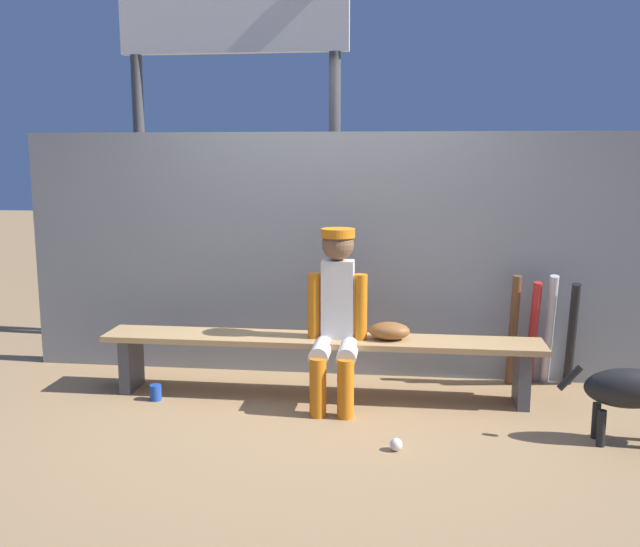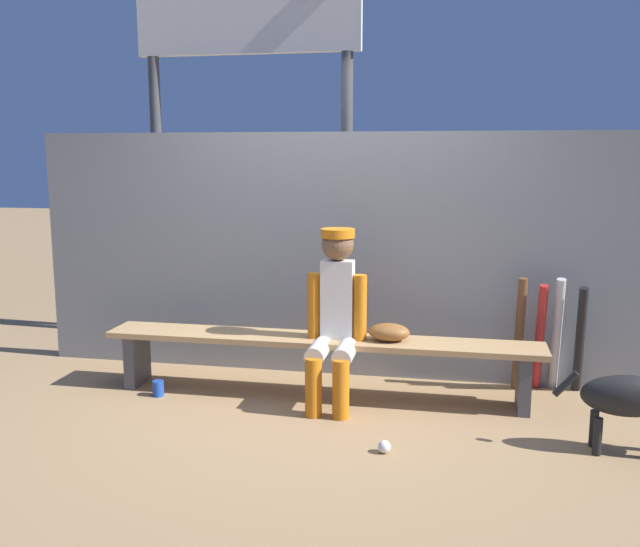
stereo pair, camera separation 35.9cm
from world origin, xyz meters
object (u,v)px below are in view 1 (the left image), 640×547
scoreboard (240,52)px  baseball_glove (389,331)px  bat_aluminum_black (572,335)px  dog (640,389)px  cup_on_ground (156,393)px  cup_on_bench (347,329)px  bat_aluminum_red (533,333)px  baseball (396,445)px  dugout_bench (320,349)px  bat_aluminum_silver (549,330)px  bat_wood_dark (513,330)px  player_seated (336,311)px

scoreboard → baseball_glove: bearing=-45.9°
bat_aluminum_black → dog: bat_aluminum_black is taller
cup_on_ground → dog: dog is taller
baseball_glove → dog: (1.47, -0.59, -0.16)m
baseball_glove → cup_on_bench: baseball_glove is taller
bat_aluminum_red → baseball: bearing=-127.0°
baseball_glove → bat_aluminum_black: 1.37m
dugout_bench → bat_aluminum_black: (1.79, 0.41, 0.05)m
bat_aluminum_red → cup_on_ground: (-2.64, -0.64, -0.34)m
bat_aluminum_red → scoreboard: size_ratio=0.22×
baseball → bat_aluminum_silver: bearing=50.2°
baseball → bat_wood_dark: bearing=57.2°
player_seated → dog: 1.92m
dugout_bench → scoreboard: scoreboard is taller
player_seated → cup_on_ground: 1.38m
cup_on_bench → dugout_bench: bearing=-167.5°
bat_aluminum_silver → bat_aluminum_red: bearing=-171.5°
baseball → cup_on_bench: size_ratio=0.67×
bat_aluminum_silver → cup_on_bench: 1.50m
player_seated → bat_aluminum_silver: player_seated is taller
cup_on_ground → scoreboard: size_ratio=0.03×
bat_aluminum_black → cup_on_ground: (-2.91, -0.63, -0.34)m
dugout_bench → cup_on_bench: bearing=12.5°
dugout_bench → bat_aluminum_black: bat_aluminum_black is taller
player_seated → scoreboard: 2.60m
baseball_glove → bat_aluminum_black: bat_aluminum_black is taller
bat_aluminum_silver → baseball: bat_aluminum_silver is taller
baseball_glove → baseball: (0.07, -0.86, -0.45)m
player_seated → bat_wood_dark: bearing=22.6°
cup_on_bench → dog: 1.88m
bat_aluminum_red → cup_on_bench: bat_aluminum_red is taller
cup_on_ground → bat_aluminum_red: bearing=13.6°
player_seated → scoreboard: scoreboard is taller
cup_on_bench → dog: size_ratio=0.13×
bat_wood_dark → cup_on_bench: bearing=-162.4°
dugout_bench → bat_aluminum_black: 1.83m
bat_aluminum_silver → cup_on_ground: 2.86m
dugout_bench → bat_aluminum_red: 1.57m
bat_wood_dark → dog: bearing=-60.0°
cup_on_ground → cup_on_bench: cup_on_bench is taller
baseball_glove → bat_aluminum_red: bat_aluminum_red is taller
baseball_glove → cup_on_ground: bearing=-172.3°
baseball_glove → player_seated: bearing=-163.7°
bat_aluminum_black → baseball: size_ratio=10.82×
cup_on_ground → player_seated: bearing=5.1°
bat_aluminum_black → cup_on_ground: bearing=-167.9°
bat_aluminum_red → cup_on_bench: size_ratio=7.28×
cup_on_bench → scoreboard: bearing=127.9°
baseball → scoreboard: size_ratio=0.02×
bat_aluminum_silver → dog: 1.08m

